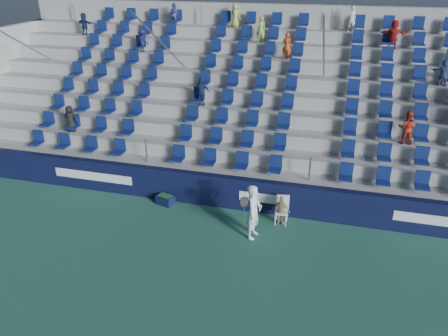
% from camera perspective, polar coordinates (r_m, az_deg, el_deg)
% --- Properties ---
extents(ground, '(70.00, 70.00, 0.00)m').
position_cam_1_polar(ground, '(13.36, -4.00, -11.58)').
color(ground, '#2C6852').
rests_on(ground, ground).
extents(sponsor_wall, '(24.00, 0.32, 1.20)m').
position_cam_1_polar(sponsor_wall, '(15.56, -0.37, -3.03)').
color(sponsor_wall, black).
rests_on(sponsor_wall, ground).
extents(grandstand, '(24.00, 8.17, 6.63)m').
position_cam_1_polar(grandstand, '(19.53, 3.58, 7.92)').
color(grandstand, '#A3A39E').
rests_on(grandstand, ground).
extents(tennis_player, '(0.69, 0.72, 1.83)m').
position_cam_1_polar(tennis_player, '(13.76, 3.88, -5.71)').
color(tennis_player, white).
rests_on(tennis_player, ground).
extents(line_judge_chair, '(0.49, 0.51, 0.98)m').
position_cam_1_polar(line_judge_chair, '(14.79, 7.60, -5.12)').
color(line_judge_chair, white).
rests_on(line_judge_chair, ground).
extents(line_judge, '(0.66, 0.40, 1.05)m').
position_cam_1_polar(line_judge, '(14.67, 7.50, -5.53)').
color(line_judge, tan).
rests_on(line_judge, ground).
extents(ball_bin, '(0.70, 0.55, 0.35)m').
position_cam_1_polar(ball_bin, '(16.01, -7.67, -4.08)').
color(ball_bin, '#0F1539').
rests_on(ball_bin, ground).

